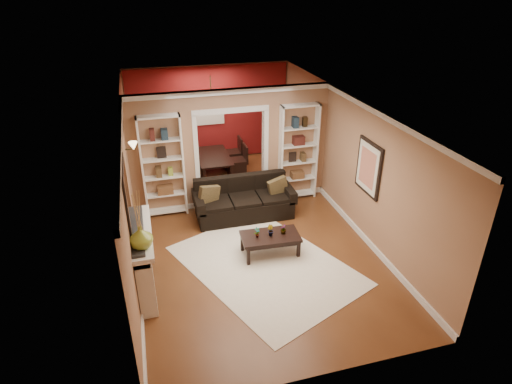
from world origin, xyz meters
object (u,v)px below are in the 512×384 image
object	(u,v)px
sofa	(244,199)
fireplace	(145,260)
bookshelf_left	(163,167)
coffee_table	(270,244)
bookshelf_right	(298,153)
dining_table	(214,165)

from	to	relation	value
sofa	fireplace	bearing A→B (deg)	-138.32
bookshelf_left	fireplace	bearing A→B (deg)	-102.05
sofa	coffee_table	bearing A→B (deg)	-85.14
bookshelf_right	dining_table	world-z (taller)	bookshelf_right
coffee_table	bookshelf_right	size ratio (longest dim) A/B	0.48
sofa	coffee_table	xyz separation A→B (m)	(0.13, -1.55, -0.22)
sofa	dining_table	xyz separation A→B (m)	(-0.23, 2.41, -0.16)
sofa	bookshelf_left	bearing A→B (deg)	160.63
fireplace	bookshelf_right	bearing A→B (deg)	34.80
sofa	bookshelf_right	distance (m)	1.72
bookshelf_right	fireplace	bearing A→B (deg)	-145.20
coffee_table	fireplace	xyz separation A→B (m)	(-2.32, -0.40, 0.37)
coffee_table	fireplace	world-z (taller)	fireplace
sofa	bookshelf_left	xyz separation A→B (m)	(-1.65, 0.58, 0.72)
bookshelf_right	fireplace	distance (m)	4.47
sofa	fireplace	distance (m)	2.94
coffee_table	bookshelf_left	size ratio (longest dim) A/B	0.48
bookshelf_right	fireplace	xyz separation A→B (m)	(-3.64, -2.53, -0.57)
dining_table	fireplace	bearing A→B (deg)	155.77
coffee_table	bookshelf_left	xyz separation A→B (m)	(-1.78, 2.13, 0.94)
bookshelf_left	bookshelf_right	world-z (taller)	same
sofa	bookshelf_right	xyz separation A→B (m)	(1.45, 0.58, 0.72)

